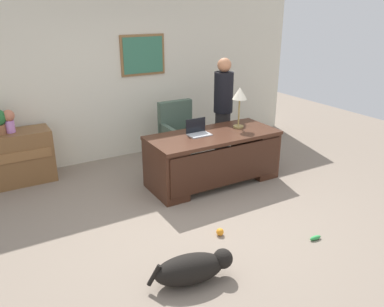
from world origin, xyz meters
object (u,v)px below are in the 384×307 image
Objects in this scene: credenza at (0,161)px; armchair at (180,135)px; dog_lying at (193,268)px; vase_with_flowers at (9,120)px; laptop at (198,131)px; desk at (214,156)px; person_standing at (223,108)px; dog_toy_bone at (315,238)px; dog_toy_ball at (220,232)px; desk_lamp at (240,96)px.

armchair reaches higher than credenza.
armchair is 1.19× the size of dog_lying.
vase_with_flowers is at bearing 109.11° from dog_lying.
laptop is at bearing 58.03° from dog_lying.
desk is 1.00m from armchair.
dog_lying is at bearing -116.25° from armchair.
armchair is at bearing 63.75° from dog_lying.
dog_lying is at bearing -70.89° from vase_with_flowers.
dog_lying is (-1.42, -1.81, -0.27)m from desk.
armchair is 0.86m from person_standing.
armchair is at bearing 78.45° from laptop.
person_standing is 11.26× the size of dog_toy_bone.
credenza is at bearing 151.98° from desk.
vase_with_flowers is at bearing 150.07° from laptop.
armchair is (-0.03, 1.00, 0.05)m from desk.
desk is at bearing 51.92° from dog_lying.
dog_toy_ball is at bearing -107.23° from armchair.
dog_toy_ball is (-0.74, -1.27, -0.38)m from desk.
credenza is at bearing -179.64° from vase_with_flowers.
desk is 1.51m from dog_toy_ball.
desk is 6.07× the size of laptop.
person_standing is at bearing -16.13° from armchair.
person_standing is 5.18× the size of vase_with_flowers.
dog_toy_bone is at bearing -51.10° from vase_with_flowers.
desk reaches higher than dog_toy_ball.
person_standing reaches higher than dog_toy_bone.
armchair is 6.69× the size of dog_toy_bone.
armchair is 2.94m from dog_toy_bone.
armchair is 1.31m from desk_lamp.
laptop is at bearing 178.72° from desk_lamp.
desk_lamp is at bearing -1.28° from laptop.
dog_toy_ball is 0.58× the size of dog_toy_bone.
laptop is 0.84m from desk_lamp.
dog_toy_ball is at bearing -110.66° from laptop.
laptop is at bearing 149.47° from desk.
person_standing is 2.01× the size of dog_lying.
vase_with_flowers is (-3.07, 1.37, -0.27)m from desk_lamp.
person_standing is 3.32m from vase_with_flowers.
armchair is at bearing 91.80° from desk.
credenza is 16.50× the size of dog_toy_ball.
desk_lamp is at bearing 47.88° from dog_toy_ball.
armchair is 11.50× the size of dog_toy_ball.
desk is 1.13× the size of person_standing.
laptop is at bearing 100.46° from dog_toy_bone.
desk is at bearing 59.86° from dog_toy_ball.
desk is 3.14× the size of desk_lamp.
dog_toy_ball is at bearing -120.14° from desk.
desk_lamp is 2.21m from dog_toy_ball.
credenza is at bearing 126.58° from dog_toy_ball.
credenza is at bearing 170.22° from armchair.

